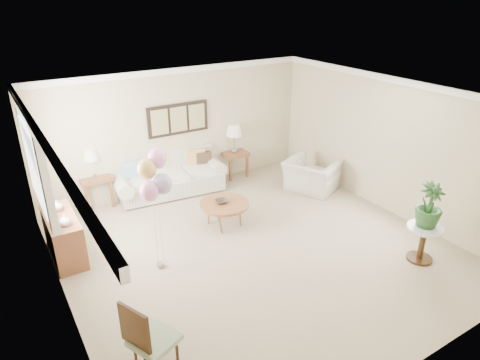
{
  "coord_description": "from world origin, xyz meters",
  "views": [
    {
      "loc": [
        -3.47,
        -5.04,
        4.04
      ],
      "look_at": [
        0.04,
        0.6,
        1.05
      ],
      "focal_mm": 32.0,
      "sensor_mm": 36.0,
      "label": 1
    }
  ],
  "objects_px": {
    "coffee_table": "(224,205)",
    "accent_chair": "(148,337)",
    "sofa": "(169,177)",
    "balloon_cluster": "(154,176)",
    "armchair": "(311,175)"
  },
  "relations": [
    {
      "from": "armchair",
      "to": "balloon_cluster",
      "type": "distance_m",
      "value": 4.15
    },
    {
      "from": "sofa",
      "to": "balloon_cluster",
      "type": "bearing_deg",
      "value": -116.16
    },
    {
      "from": "coffee_table",
      "to": "balloon_cluster",
      "type": "height_order",
      "value": "balloon_cluster"
    },
    {
      "from": "coffee_table",
      "to": "balloon_cluster",
      "type": "relative_size",
      "value": 0.47
    },
    {
      "from": "coffee_table",
      "to": "accent_chair",
      "type": "distance_m",
      "value": 3.41
    },
    {
      "from": "sofa",
      "to": "coffee_table",
      "type": "relative_size",
      "value": 2.74
    },
    {
      "from": "coffee_table",
      "to": "accent_chair",
      "type": "xyz_separation_m",
      "value": [
        -2.38,
        -2.44,
        0.07
      ]
    },
    {
      "from": "sofa",
      "to": "accent_chair",
      "type": "height_order",
      "value": "accent_chair"
    },
    {
      "from": "armchair",
      "to": "balloon_cluster",
      "type": "xyz_separation_m",
      "value": [
        -3.86,
        -0.94,
        1.22
      ]
    },
    {
      "from": "sofa",
      "to": "armchair",
      "type": "relative_size",
      "value": 2.39
    },
    {
      "from": "sofa",
      "to": "armchair",
      "type": "xyz_separation_m",
      "value": [
        2.65,
        -1.52,
        -0.01
      ]
    },
    {
      "from": "coffee_table",
      "to": "armchair",
      "type": "height_order",
      "value": "armchair"
    },
    {
      "from": "accent_chair",
      "to": "sofa",
      "type": "bearing_deg",
      "value": 63.99
    },
    {
      "from": "accent_chair",
      "to": "balloon_cluster",
      "type": "xyz_separation_m",
      "value": [
        0.89,
        1.83,
        1.07
      ]
    },
    {
      "from": "armchair",
      "to": "accent_chair",
      "type": "height_order",
      "value": "accent_chair"
    }
  ]
}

